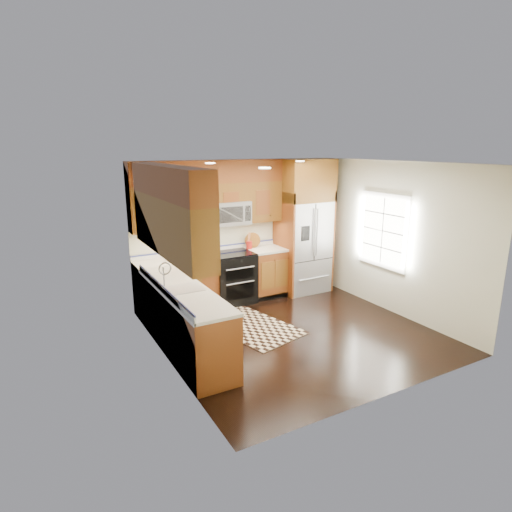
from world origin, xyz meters
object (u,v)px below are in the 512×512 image
range (232,278)px  knife_block (174,253)px  rug (250,326)px  refrigerator (304,226)px  utensil_crock (249,243)px

range → knife_block: size_ratio=3.00×
range → knife_block: (-1.08, 0.02, 0.60)m
range → rug: range is taller
refrigerator → rug: refrigerator is taller
range → utensil_crock: 0.74m
utensil_crock → knife_block: bearing=-174.8°
range → utensil_crock: utensil_crock is taller
rug → utensil_crock: 1.80m
refrigerator → utensil_crock: size_ratio=8.23×
knife_block → utensil_crock: bearing=5.2°
refrigerator → rug: bearing=-148.4°
refrigerator → range: bearing=178.6°
range → knife_block: 1.23m
range → refrigerator: refrigerator is taller
rug → knife_block: size_ratio=5.29×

